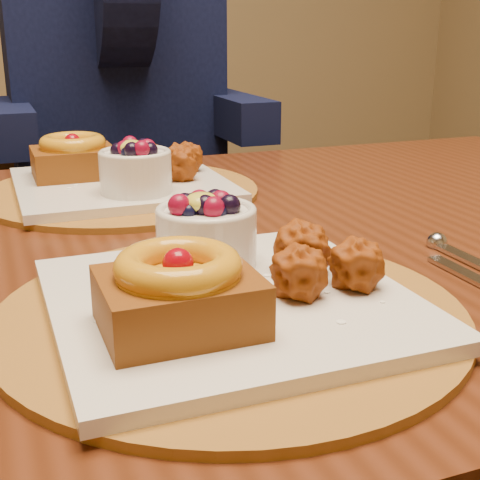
% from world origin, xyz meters
% --- Properties ---
extents(dining_table, '(1.60, 0.90, 0.76)m').
position_xyz_m(dining_table, '(-0.08, -0.07, 0.68)').
color(dining_table, '#3D1A0B').
rests_on(dining_table, ground).
extents(place_setting_near, '(0.38, 0.38, 0.09)m').
position_xyz_m(place_setting_near, '(-0.09, -0.28, 0.78)').
color(place_setting_near, brown).
rests_on(place_setting_near, dining_table).
extents(place_setting_far, '(0.38, 0.38, 0.09)m').
position_xyz_m(place_setting_far, '(-0.09, 0.15, 0.78)').
color(place_setting_far, brown).
rests_on(place_setting_far, dining_table).
extents(chair_far, '(0.50, 0.50, 0.82)m').
position_xyz_m(chair_far, '(-0.12, 0.77, 0.45)').
color(chair_far, black).
rests_on(chair_far, ground).
extents(diner, '(0.53, 0.51, 0.87)m').
position_xyz_m(diner, '(0.02, 0.69, 0.93)').
color(diner, black).
rests_on(diner, ground).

